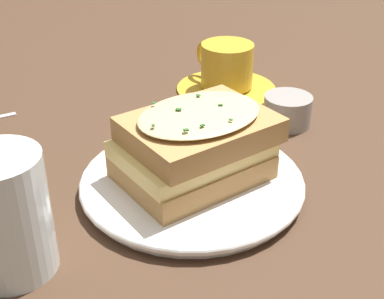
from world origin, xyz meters
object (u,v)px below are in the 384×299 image
(teacup_with_saucer, at_px, (226,71))
(water_glass, at_px, (6,215))
(condiment_pot, at_px, (287,110))
(dinner_plate, at_px, (192,182))
(sandwich, at_px, (194,145))

(teacup_with_saucer, xyz_separation_m, water_glass, (0.08, -0.41, 0.03))
(water_glass, xyz_separation_m, condiment_pot, (0.04, 0.37, -0.03))
(dinner_plate, bearing_deg, water_glass, -102.56)
(water_glass, relative_size, condiment_pot, 1.79)
(teacup_with_saucer, xyz_separation_m, condiment_pot, (0.12, -0.04, -0.01))
(dinner_plate, bearing_deg, sandwich, 20.59)
(teacup_with_saucer, height_order, condiment_pot, teacup_with_saucer)
(teacup_with_saucer, relative_size, water_glass, 1.33)
(condiment_pot, bearing_deg, dinner_plate, -89.73)
(sandwich, height_order, condiment_pot, sandwich)
(sandwich, distance_m, teacup_with_saucer, 0.26)
(condiment_pot, bearing_deg, water_glass, -96.10)
(water_glass, bearing_deg, teacup_with_saucer, 101.53)
(teacup_with_saucer, distance_m, water_glass, 0.42)
(dinner_plate, height_order, condiment_pot, condiment_pot)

